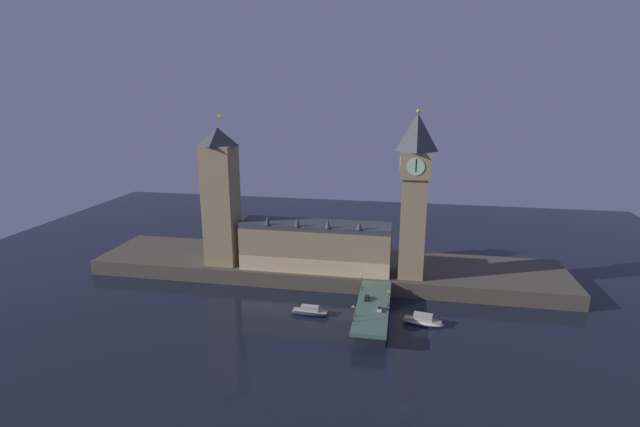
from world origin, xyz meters
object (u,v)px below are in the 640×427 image
at_px(boat_upstream, 310,312).
at_px(car_northbound_lead, 367,298).
at_px(street_lamp_far, 362,279).
at_px(victoria_tower, 221,197).
at_px(street_lamp_mid, 389,296).
at_px(pedestrian_near_rail, 356,314).
at_px(boat_downstream, 423,321).
at_px(street_lamp_near, 353,312).
at_px(pedestrian_far_rail, 362,288).
at_px(pedestrian_mid_walk, 387,306).
at_px(car_southbound_lead, 379,309).
at_px(clock_tower, 414,192).

bearing_deg(boat_upstream, car_northbound_lead, 8.83).
bearing_deg(boat_upstream, street_lamp_far, 36.99).
relative_size(victoria_tower, street_lamp_mid, 11.18).
xyz_separation_m(pedestrian_near_rail, boat_downstream, (24.12, 11.50, -6.18)).
height_order(pedestrian_near_rail, boat_upstream, pedestrian_near_rail).
bearing_deg(boat_downstream, pedestrian_near_rail, -154.50).
bearing_deg(street_lamp_far, pedestrian_near_rail, -89.11).
bearing_deg(street_lamp_near, street_lamp_far, 90.00).
bearing_deg(pedestrian_far_rail, street_lamp_near, -90.84).
bearing_deg(car_northbound_lead, victoria_tower, 157.22).
bearing_deg(street_lamp_far, victoria_tower, 164.37).
bearing_deg(pedestrian_mid_walk, street_lamp_near, -132.26).
relative_size(victoria_tower, street_lamp_near, 11.34).
distance_m(street_lamp_far, boat_downstream, 29.82).
bearing_deg(car_southbound_lead, boat_upstream, 169.18).
relative_size(street_lamp_mid, street_lamp_far, 0.95).
distance_m(pedestrian_mid_walk, pedestrian_far_rail, 18.35).
xyz_separation_m(pedestrian_far_rail, street_lamp_mid, (11.17, -12.43, 2.95)).
xyz_separation_m(car_northbound_lead, car_southbound_lead, (5.39, -8.56, -0.03)).
bearing_deg(car_southbound_lead, street_lamp_near, -129.72).
bearing_deg(car_southbound_lead, pedestrian_near_rail, -141.27).
bearing_deg(boat_upstream, pedestrian_far_rail, 31.69).
relative_size(victoria_tower, car_northbound_lead, 15.55).
height_order(clock_tower, car_northbound_lead, clock_tower).
distance_m(pedestrian_near_rail, pedestrian_far_rail, 23.43).
height_order(pedestrian_mid_walk, street_lamp_near, street_lamp_near).
height_order(pedestrian_mid_walk, street_lamp_mid, street_lamp_mid).
bearing_deg(clock_tower, pedestrian_mid_walk, -103.86).
bearing_deg(street_lamp_mid, car_northbound_lead, 154.49).
bearing_deg(clock_tower, pedestrian_near_rail, -114.19).
bearing_deg(street_lamp_far, boat_upstream, -143.01).
xyz_separation_m(pedestrian_near_rail, street_lamp_mid, (11.17, 11.00, 2.91)).
xyz_separation_m(pedestrian_mid_walk, street_lamp_mid, (0.40, 2.42, 3.00)).
height_order(pedestrian_near_rail, pedestrian_mid_walk, pedestrian_near_rail).
distance_m(clock_tower, victoria_tower, 86.70).
xyz_separation_m(street_lamp_near, boat_downstream, (24.52, 15.22, -9.03)).
relative_size(car_southbound_lead, street_lamp_far, 0.63).
relative_size(street_lamp_near, boat_upstream, 0.39).
height_order(car_northbound_lead, street_lamp_mid, street_lamp_mid).
bearing_deg(boat_upstream, pedestrian_mid_walk, -5.92).
bearing_deg(boat_downstream, clock_tower, 98.94).
relative_size(victoria_tower, boat_downstream, 4.33).
distance_m(clock_tower, pedestrian_mid_walk, 50.90).
bearing_deg(car_southbound_lead, car_northbound_lead, 122.17).
bearing_deg(boat_upstream, clock_tower, 39.10).
distance_m(car_northbound_lead, pedestrian_mid_walk, 10.35).
height_order(car_northbound_lead, pedestrian_mid_walk, pedestrian_mid_walk).
bearing_deg(pedestrian_far_rail, boat_upstream, -148.31).
bearing_deg(street_lamp_far, street_lamp_near, -90.00).
height_order(victoria_tower, car_southbound_lead, victoria_tower).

